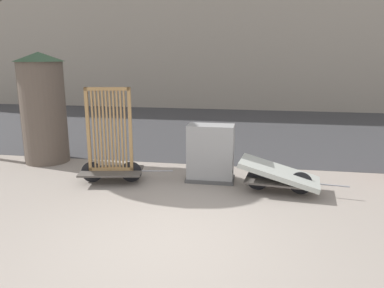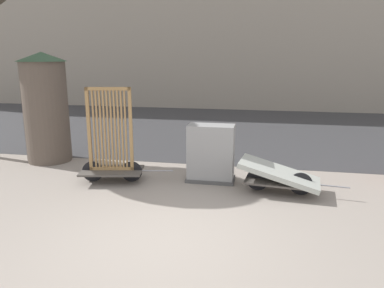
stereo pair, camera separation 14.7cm
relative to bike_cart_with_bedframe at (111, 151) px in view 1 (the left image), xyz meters
name	(u,v)px [view 1 (the left image)]	position (x,y,z in m)	size (l,w,h in m)	color
ground_plane	(165,242)	(1.83, -2.51, -0.73)	(60.00, 60.00, 0.00)	gray
road_strip	(221,128)	(1.83, 6.68, -0.72)	(56.00, 10.02, 0.01)	#38383A
bike_cart_with_bedframe	(111,151)	(0.00, 0.00, 0.00)	(2.10, 1.03, 2.13)	#4C4742
bike_cart_with_mattress	(279,175)	(3.67, 0.00, -0.35)	(2.24, 1.05, 0.68)	#4C4742
utility_cabinet	(211,155)	(2.18, 0.47, -0.12)	(1.09, 0.57, 1.29)	#4C4C4C
advertising_column	(43,107)	(-2.34, 1.32, 0.74)	(1.28, 1.28, 2.87)	brown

